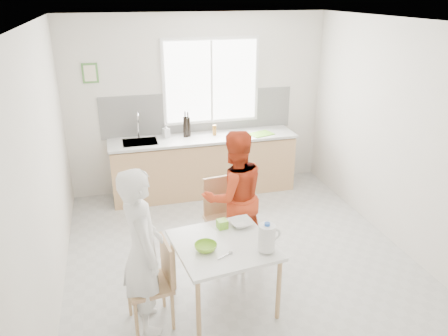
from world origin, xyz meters
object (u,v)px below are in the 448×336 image
at_px(bowl_white, 241,223).
at_px(wine_bottle_b, 188,126).
at_px(bowl_green, 206,247).
at_px(dining_table, 223,250).
at_px(chair_far, 225,215).
at_px(person_white, 143,251).
at_px(person_red, 234,197).
at_px(chair_left, 156,280).
at_px(wine_bottle_a, 185,127).
at_px(milk_jug, 267,237).

relative_size(bowl_white, wine_bottle_b, 0.79).
xyz_separation_m(bowl_green, wine_bottle_b, (0.37, 2.83, 0.33)).
xyz_separation_m(dining_table, chair_far, (0.24, 0.86, -0.10)).
distance_m(dining_table, chair_far, 0.90).
relative_size(bowl_green, bowl_white, 0.91).
bearing_deg(bowl_green, person_white, -177.76).
bearing_deg(person_red, chair_left, 33.85).
relative_size(chair_left, bowl_white, 3.63).
bearing_deg(bowl_white, person_red, 81.61).
bearing_deg(wine_bottle_b, chair_left, -106.85).
distance_m(bowl_green, wine_bottle_a, 2.84).
relative_size(person_red, wine_bottle_b, 5.27).
bearing_deg(chair_left, milk_jug, 74.46).
height_order(dining_table, milk_jug, milk_jug).
bearing_deg(dining_table, bowl_green, -158.83).
bearing_deg(bowl_white, wine_bottle_a, 93.15).
xyz_separation_m(chair_far, wine_bottle_a, (-0.11, 1.86, 0.54)).
bearing_deg(wine_bottle_a, dining_table, -92.78).
distance_m(chair_far, wine_bottle_a, 1.94).
distance_m(dining_table, wine_bottle_a, 2.76).
bearing_deg(bowl_white, person_white, -159.88).
height_order(bowl_white, wine_bottle_b, wine_bottle_b).
relative_size(bowl_green, milk_jug, 0.76).
bearing_deg(milk_jug, wine_bottle_a, 87.19).
distance_m(bowl_green, wine_bottle_b, 2.87).
xyz_separation_m(bowl_green, wine_bottle_a, (0.32, 2.80, 0.34)).
bearing_deg(person_red, chair_far, -37.67).
height_order(chair_far, person_white, person_white).
bearing_deg(milk_jug, chair_left, 164.46).
bearing_deg(person_red, wine_bottle_b, -92.39).
height_order(chair_far, bowl_white, chair_far).
bearing_deg(person_white, milk_jug, -104.21).
bearing_deg(bowl_white, wine_bottle_b, 91.98).
bearing_deg(bowl_green, chair_left, -178.75).
height_order(bowl_green, wine_bottle_a, wine_bottle_a).
xyz_separation_m(person_white, milk_jug, (1.13, -0.14, 0.05)).
bearing_deg(chair_far, wine_bottle_b, 84.80).
xyz_separation_m(dining_table, chair_left, (-0.68, -0.09, -0.16)).
distance_m(person_white, milk_jug, 1.14).
distance_m(person_red, milk_jug, 1.04).
distance_m(person_white, bowl_green, 0.59).
bearing_deg(person_white, person_red, -58.35).
distance_m(dining_table, milk_jug, 0.48).
bearing_deg(person_red, milk_jug, 83.61).
distance_m(chair_far, bowl_white, 0.61).
height_order(person_red, milk_jug, person_red).
xyz_separation_m(person_white, bowl_white, (1.04, 0.38, -0.07)).
bearing_deg(bowl_white, chair_left, -158.62).
distance_m(dining_table, bowl_white, 0.40).
bearing_deg(wine_bottle_b, person_red, -85.26).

